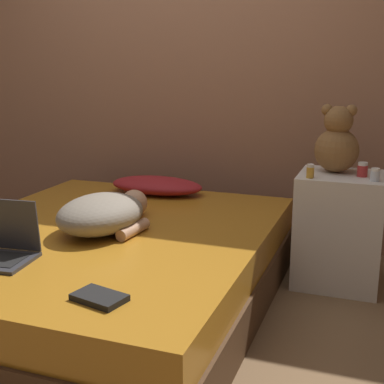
{
  "coord_description": "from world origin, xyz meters",
  "views": [
    {
      "loc": [
        1.34,
        -2.34,
        1.28
      ],
      "look_at": [
        0.4,
        0.25,
        0.59
      ],
      "focal_mm": 50.0,
      "sensor_mm": 36.0,
      "label": 1
    }
  ],
  "objects_px": {
    "person_lying": "(104,213)",
    "bottle_red": "(362,170)",
    "pillow": "(157,185)",
    "bottle_amber": "(310,171)",
    "teddy_bear": "(337,143)",
    "bottle_clear": "(375,175)",
    "book": "(99,297)"
  },
  "relations": [
    {
      "from": "bottle_amber",
      "to": "bottle_red",
      "type": "height_order",
      "value": "bottle_red"
    },
    {
      "from": "pillow",
      "to": "bottle_amber",
      "type": "distance_m",
      "value": 1.09
    },
    {
      "from": "bottle_clear",
      "to": "book",
      "type": "distance_m",
      "value": 1.64
    },
    {
      "from": "pillow",
      "to": "bottle_clear",
      "type": "relative_size",
      "value": 9.03
    },
    {
      "from": "pillow",
      "to": "teddy_bear",
      "type": "relative_size",
      "value": 1.64
    },
    {
      "from": "teddy_bear",
      "to": "bottle_amber",
      "type": "relative_size",
      "value": 5.01
    },
    {
      "from": "teddy_bear",
      "to": "bottle_red",
      "type": "height_order",
      "value": "teddy_bear"
    },
    {
      "from": "person_lying",
      "to": "bottle_amber",
      "type": "bearing_deg",
      "value": 35.43
    },
    {
      "from": "person_lying",
      "to": "bottle_red",
      "type": "xyz_separation_m",
      "value": [
        1.23,
        0.69,
        0.18
      ]
    },
    {
      "from": "person_lying",
      "to": "bottle_red",
      "type": "bearing_deg",
      "value": 34.74
    },
    {
      "from": "person_lying",
      "to": "teddy_bear",
      "type": "xyz_separation_m",
      "value": [
        1.08,
        0.77,
        0.31
      ]
    },
    {
      "from": "pillow",
      "to": "bottle_amber",
      "type": "height_order",
      "value": "bottle_amber"
    },
    {
      "from": "book",
      "to": "bottle_amber",
      "type": "bearing_deg",
      "value": 66.0
    },
    {
      "from": "pillow",
      "to": "bottle_red",
      "type": "xyz_separation_m",
      "value": [
        1.29,
        -0.13,
        0.22
      ]
    },
    {
      "from": "bottle_red",
      "to": "person_lying",
      "type": "bearing_deg",
      "value": -150.88
    },
    {
      "from": "person_lying",
      "to": "bottle_clear",
      "type": "bearing_deg",
      "value": 30.18
    },
    {
      "from": "bottle_red",
      "to": "bottle_clear",
      "type": "bearing_deg",
      "value": -53.11
    },
    {
      "from": "teddy_bear",
      "to": "bottle_amber",
      "type": "height_order",
      "value": "teddy_bear"
    },
    {
      "from": "person_lying",
      "to": "bottle_red",
      "type": "relative_size",
      "value": 8.48
    },
    {
      "from": "person_lying",
      "to": "bottle_clear",
      "type": "height_order",
      "value": "bottle_clear"
    },
    {
      "from": "bottle_red",
      "to": "book",
      "type": "bearing_deg",
      "value": -120.52
    },
    {
      "from": "pillow",
      "to": "bottle_amber",
      "type": "xyz_separation_m",
      "value": [
        1.03,
        -0.27,
        0.22
      ]
    },
    {
      "from": "person_lying",
      "to": "pillow",
      "type": "bearing_deg",
      "value": 100.02
    },
    {
      "from": "pillow",
      "to": "book",
      "type": "xyz_separation_m",
      "value": [
        0.45,
        -1.56,
        -0.04
      ]
    },
    {
      "from": "book",
      "to": "bottle_clear",
      "type": "bearing_deg",
      "value": 55.73
    },
    {
      "from": "bottle_clear",
      "to": "book",
      "type": "xyz_separation_m",
      "value": [
        -0.91,
        -1.34,
        -0.26
      ]
    },
    {
      "from": "bottle_clear",
      "to": "person_lying",
      "type": "bearing_deg",
      "value": -155.43
    },
    {
      "from": "pillow",
      "to": "teddy_bear",
      "type": "height_order",
      "value": "teddy_bear"
    },
    {
      "from": "person_lying",
      "to": "teddy_bear",
      "type": "relative_size",
      "value": 1.77
    },
    {
      "from": "bottle_amber",
      "to": "bottle_clear",
      "type": "relative_size",
      "value": 1.1
    },
    {
      "from": "bottle_amber",
      "to": "book",
      "type": "xyz_separation_m",
      "value": [
        -0.58,
        -1.3,
        -0.26
      ]
    },
    {
      "from": "pillow",
      "to": "bottle_red",
      "type": "bearing_deg",
      "value": -5.93
    }
  ]
}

